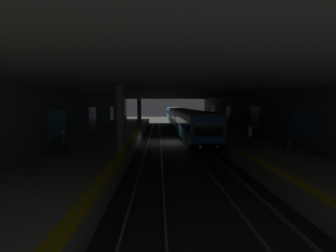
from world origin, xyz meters
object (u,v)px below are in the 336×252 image
(pillar_far, at_px, (139,112))
(bench_left_mid, at_px, (260,132))
(metro_train, at_px, (179,117))
(person_standing_far, at_px, (64,142))
(trash_bin, at_px, (289,144))
(bench_right_near, at_px, (68,141))
(bench_left_far, at_px, (224,123))
(person_boarding, at_px, (249,135))
(bench_right_far, at_px, (107,126))
(pillar_near, at_px, (120,119))
(person_waiting_near, at_px, (125,122))
(bench_left_near, at_px, (317,148))
(suitcase_rolling, at_px, (123,132))
(backpack_on_floor, at_px, (118,131))
(person_walking_mid, at_px, (216,118))
(bench_right_mid, at_px, (92,132))

(pillar_far, relative_size, bench_left_mid, 2.68)
(metro_train, distance_m, person_standing_far, 31.40)
(trash_bin, bearing_deg, bench_right_near, 85.31)
(bench_left_far, bearing_deg, person_boarding, 170.44)
(bench_right_far, height_order, person_boarding, person_boarding)
(bench_left_far, height_order, person_boarding, person_boarding)
(bench_left_mid, bearing_deg, bench_right_near, 107.92)
(pillar_near, height_order, metro_train, pillar_near)
(bench_right_far, relative_size, person_standing_far, 1.06)
(person_waiting_near, relative_size, person_boarding, 1.01)
(bench_right_far, relative_size, trash_bin, 2.00)
(pillar_far, height_order, bench_left_near, pillar_far)
(pillar_near, xyz_separation_m, trash_bin, (0.35, -12.15, -1.85))
(bench_left_near, xyz_separation_m, person_standing_far, (1.00, 16.49, 0.34))
(suitcase_rolling, relative_size, backpack_on_floor, 2.35)
(metro_train, distance_m, bench_right_near, 29.37)
(pillar_far, relative_size, metro_train, 0.08)
(bench_left_near, relative_size, person_walking_mid, 1.06)
(pillar_near, relative_size, person_waiting_near, 2.61)
(person_waiting_near, xyz_separation_m, person_walking_mid, (10.46, -14.66, -0.09))
(pillar_near, distance_m, metro_train, 29.79)
(bench_right_near, xyz_separation_m, trash_bin, (-1.34, -16.33, -0.10))
(metro_train, relative_size, suitcase_rolling, 57.85)
(bench_left_far, height_order, bench_right_far, same)
(metro_train, xyz_separation_m, bench_right_near, (-27.34, 10.73, -0.45))
(pillar_near, xyz_separation_m, bench_left_near, (-1.68, -12.88, -1.75))
(pillar_far, relative_size, bench_left_far, 2.68)
(bench_left_near, relative_size, bench_right_near, 1.00)
(metro_train, height_order, bench_left_far, metro_train)
(pillar_far, height_order, bench_right_near, pillar_far)
(bench_right_mid, bearing_deg, person_boarding, -114.58)
(bench_left_near, height_order, bench_right_near, same)
(person_boarding, bearing_deg, bench_left_mid, -30.23)
(metro_train, relative_size, backpack_on_floor, 135.67)
(bench_left_far, height_order, bench_right_near, same)
(pillar_near, height_order, backpack_on_floor, pillar_near)
(person_walking_mid, xyz_separation_m, backpack_on_floor, (-13.87, 14.96, -0.67))
(bench_left_far, xyz_separation_m, person_standing_far, (-21.13, 16.49, 0.34))
(person_waiting_near, bearing_deg, pillar_near, -173.28)
(bench_right_mid, bearing_deg, suitcase_rolling, -59.66)
(bench_right_mid, xyz_separation_m, person_walking_mid, (17.68, -17.03, 0.34))
(trash_bin, bearing_deg, bench_right_mid, 64.32)
(bench_right_mid, relative_size, backpack_on_floor, 4.25)
(bench_left_mid, relative_size, bench_right_far, 1.00)
(bench_left_mid, xyz_separation_m, trash_bin, (-6.86, 0.73, -0.10))
(person_standing_far, bearing_deg, person_waiting_near, -6.34)
(bench_right_far, distance_m, suitcase_rolling, 6.39)
(pillar_near, bearing_deg, bench_right_far, 15.02)
(pillar_far, bearing_deg, bench_right_near, 164.45)
(metro_train, distance_m, bench_left_mid, 22.72)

